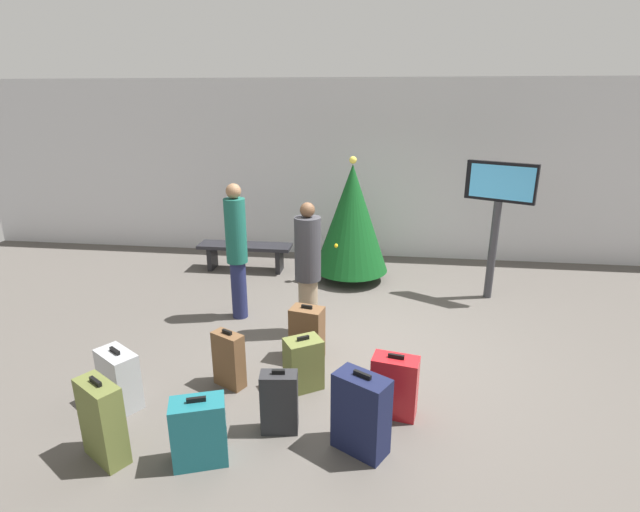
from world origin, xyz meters
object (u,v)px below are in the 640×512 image
at_px(holiday_tree, 352,218).
at_px(suitcase_1, 199,432).
at_px(suitcase_7, 119,379).
at_px(flight_info_kiosk, 498,203).
at_px(waiting_bench, 245,251).
at_px(suitcase_3, 361,414).
at_px(suitcase_5, 307,334).
at_px(suitcase_6, 279,402).
at_px(suitcase_2, 229,360).
at_px(suitcase_4, 303,364).
at_px(traveller_0, 308,267).
at_px(traveller_1, 237,248).
at_px(suitcase_8, 102,421).
at_px(suitcase_0, 394,386).

xyz_separation_m(holiday_tree, suitcase_1, (-0.97, -4.48, -0.78)).
distance_m(suitcase_1, suitcase_7, 1.27).
height_order(flight_info_kiosk, waiting_bench, flight_info_kiosk).
distance_m(flight_info_kiosk, suitcase_3, 4.24).
bearing_deg(suitcase_5, suitcase_3, -64.53).
bearing_deg(suitcase_6, suitcase_3, -12.14).
xyz_separation_m(waiting_bench, suitcase_3, (2.28, -4.39, 0.00)).
bearing_deg(suitcase_2, suitcase_1, -84.72).
bearing_deg(suitcase_4, suitcase_1, -119.95).
distance_m(traveller_0, suitcase_7, 2.51).
relative_size(traveller_1, suitcase_6, 2.97).
relative_size(traveller_0, suitcase_1, 2.77).
relative_size(traveller_0, traveller_1, 0.92).
distance_m(waiting_bench, suitcase_6, 4.49).
relative_size(holiday_tree, traveller_0, 1.19).
height_order(suitcase_1, suitcase_8, suitcase_8).
height_order(suitcase_2, suitcase_5, suitcase_5).
distance_m(waiting_bench, suitcase_7, 4.05).
bearing_deg(flight_info_kiosk, holiday_tree, 167.19).
xyz_separation_m(waiting_bench, suitcase_4, (1.63, -3.51, -0.08)).
xyz_separation_m(suitcase_2, suitcase_3, (1.45, -0.82, 0.06)).
relative_size(traveller_1, suitcase_7, 3.01).
distance_m(suitcase_0, suitcase_6, 1.12).
distance_m(suitcase_1, suitcase_4, 1.39).
xyz_separation_m(traveller_1, suitcase_7, (-0.60, -2.15, -0.73)).
bearing_deg(traveller_1, suitcase_2, -77.24).
relative_size(suitcase_4, suitcase_6, 0.95).
distance_m(flight_info_kiosk, suitcase_7, 5.51).
bearing_deg(suitcase_8, suitcase_1, 4.43).
relative_size(suitcase_5, suitcase_7, 1.10).
xyz_separation_m(holiday_tree, suitcase_3, (0.37, -4.16, -0.71)).
xyz_separation_m(suitcase_3, suitcase_8, (-2.16, -0.38, 0.00)).
distance_m(holiday_tree, traveller_0, 2.08).
xyz_separation_m(holiday_tree, traveller_0, (-0.42, -2.03, -0.15)).
bearing_deg(traveller_0, suitcase_1, -102.69).
bearing_deg(flight_info_kiosk, suitcase_6, -126.22).
height_order(holiday_tree, suitcase_0, holiday_tree).
bearing_deg(suitcase_6, suitcase_2, 136.41).
bearing_deg(traveller_1, suitcase_7, -105.68).
relative_size(waiting_bench, suitcase_5, 2.39).
height_order(holiday_tree, suitcase_1, holiday_tree).
bearing_deg(waiting_bench, suitcase_8, -88.60).
relative_size(waiting_bench, suitcase_2, 2.53).
bearing_deg(traveller_0, suitcase_6, -89.06).
xyz_separation_m(suitcase_0, suitcase_3, (-0.30, -0.55, 0.06)).
relative_size(suitcase_0, suitcase_3, 0.85).
distance_m(traveller_1, suitcase_4, 2.13).
distance_m(traveller_0, suitcase_3, 2.34).
height_order(waiting_bench, suitcase_8, suitcase_8).
distance_m(suitcase_2, suitcase_3, 1.66).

